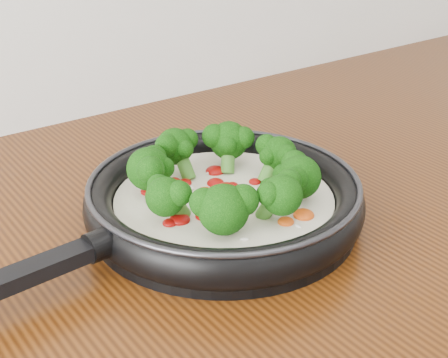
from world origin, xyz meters
TOP-DOWN VIEW (x-y plane):
  - skillet at (-0.10, 1.12)m, footprint 0.46×0.31m

SIDE VIEW (x-z plane):
  - skillet at x=-0.10m, z-range 0.89..0.97m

